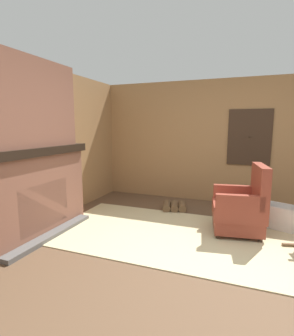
% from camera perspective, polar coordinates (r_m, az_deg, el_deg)
% --- Properties ---
extents(ground_plane, '(14.00, 14.00, 0.00)m').
position_cam_1_polar(ground_plane, '(3.06, 13.62, -20.07)').
color(ground_plane, brown).
extents(wood_panel_wall_left, '(0.06, 5.66, 2.36)m').
position_cam_1_polar(wood_panel_wall_left, '(3.91, -26.02, 3.76)').
color(wood_panel_wall_left, '#9E7247').
rests_on(wood_panel_wall_left, ground).
extents(wood_panel_wall_back, '(5.66, 0.09, 2.36)m').
position_cam_1_polar(wood_panel_wall_back, '(5.24, 17.84, 5.40)').
color(wood_panel_wall_back, '#9E7247').
rests_on(wood_panel_wall_back, ground).
extents(fireplace_hearth, '(0.56, 1.81, 1.21)m').
position_cam_1_polar(fireplace_hearth, '(3.85, -23.20, -4.87)').
color(fireplace_hearth, brown).
rests_on(fireplace_hearth, ground).
extents(chimney_breast, '(0.31, 1.50, 1.13)m').
position_cam_1_polar(chimney_breast, '(3.77, -24.48, 12.75)').
color(chimney_breast, brown).
rests_on(chimney_breast, fireplace_hearth).
extents(area_rug, '(3.73, 1.84, 0.01)m').
position_cam_1_polar(area_rug, '(3.70, 8.58, -14.51)').
color(area_rug, '#C6B789').
rests_on(area_rug, ground).
extents(armchair, '(0.76, 0.75, 0.97)m').
position_cam_1_polar(armchair, '(3.88, 19.82, -8.35)').
color(armchair, brown).
rests_on(armchair, ground).
extents(firewood_stack, '(0.49, 0.44, 0.14)m').
position_cam_1_polar(firewood_stack, '(4.73, 5.99, -8.31)').
color(firewood_stack, brown).
rests_on(firewood_stack, ground).
extents(laundry_basket, '(0.52, 0.45, 0.34)m').
position_cam_1_polar(laundry_basket, '(4.35, 27.13, -9.43)').
color(laundry_basket, white).
rests_on(laundry_basket, ground).
extents(oil_lamp_vase, '(0.12, 0.12, 0.31)m').
position_cam_1_polar(oil_lamp_vase, '(3.59, -27.57, 5.51)').
color(oil_lamp_vase, '#B24C42').
rests_on(oil_lamp_vase, fireplace_hearth).
extents(storage_case, '(0.15, 0.21, 0.12)m').
position_cam_1_polar(storage_case, '(3.95, -21.98, 5.35)').
color(storage_case, gray).
rests_on(storage_case, fireplace_hearth).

